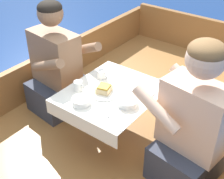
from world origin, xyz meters
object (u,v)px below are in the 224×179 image
person_port (57,70)px  person_starboard (192,127)px  sandwich (104,89)px  coffee_cup_starboard (78,86)px  coffee_cup_port (102,74)px

person_port → person_starboard: person_starboard is taller
sandwich → coffee_cup_starboard: 0.18m
sandwich → coffee_cup_port: bearing=132.5°
person_port → coffee_cup_starboard: size_ratio=10.49×
person_starboard → sandwich: person_starboard is taller
person_port → person_starboard: size_ratio=0.96×
person_port → coffee_cup_port: bearing=13.3°
sandwich → coffee_cup_starboard: (-0.17, -0.08, 0.00)m
person_starboard → coffee_cup_port: size_ratio=10.21×
person_starboard → coffee_cup_port: person_starboard is taller
sandwich → coffee_cup_port: coffee_cup_port is taller
person_port → coffee_cup_port: (0.43, 0.05, 0.09)m
person_port → sandwich: 0.57m
person_port → coffee_cup_starboard: bearing=-17.2°
sandwich → person_port: bearing=170.7°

